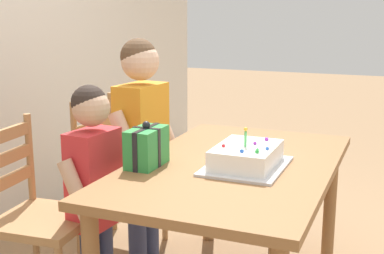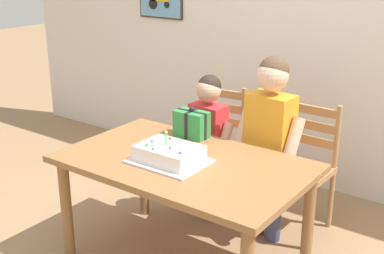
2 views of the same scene
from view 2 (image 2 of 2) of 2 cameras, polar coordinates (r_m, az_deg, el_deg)
name	(u,v)px [view 2 (image 2 of 2)]	position (r m, az deg, el deg)	size (l,w,h in m)	color
back_wall	(304,30)	(4.24, 12.51, 10.57)	(6.40, 0.11, 2.60)	silver
dining_table	(184,174)	(3.06, -0.91, -5.35)	(1.47, 0.90, 0.73)	olive
birthday_cake	(169,154)	(2.97, -2.60, -3.09)	(0.44, 0.34, 0.19)	silver
gift_box_red_large	(192,124)	(3.36, -0.04, 0.35)	(0.23, 0.13, 0.21)	#2D8E42
chair_left	(212,145)	(3.97, 2.30, -2.05)	(0.45, 0.45, 0.92)	#A87A4C
chair_right	(300,167)	(3.65, 12.03, -4.47)	(0.44, 0.44, 0.92)	#A87A4C
child_older	(270,132)	(3.37, 8.72, -0.54)	(0.48, 0.28, 1.28)	#38426B
child_younger	(208,133)	(3.64, 1.81, -0.73)	(0.41, 0.24, 1.09)	#38426B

